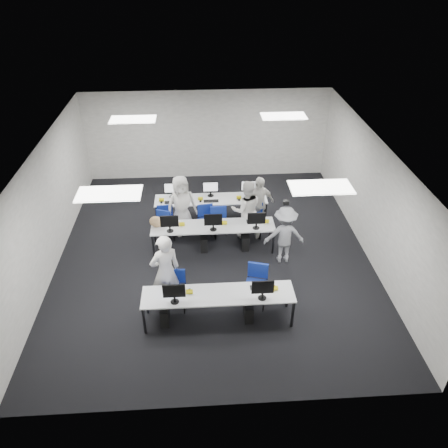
{
  "coord_description": "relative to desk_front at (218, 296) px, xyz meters",
  "views": [
    {
      "loc": [
        -0.31,
        -9.22,
        6.96
      ],
      "look_at": [
        0.26,
        -0.14,
        1.0
      ],
      "focal_mm": 35.0,
      "sensor_mm": 36.0,
      "label": 1
    }
  ],
  "objects": [
    {
      "name": "desk_front",
      "position": [
        0.0,
        0.0,
        0.0
      ],
      "size": [
        3.2,
        0.7,
        0.73
      ],
      "color": "silver",
      "rests_on": "ground"
    },
    {
      "name": "desk_mid",
      "position": [
        0.0,
        2.6,
        0.0
      ],
      "size": [
        3.2,
        0.7,
        0.73
      ],
      "color": "silver",
      "rests_on": "ground"
    },
    {
      "name": "student_2",
      "position": [
        -0.82,
        3.46,
        0.18
      ],
      "size": [
        0.99,
        0.82,
        1.73
      ],
      "primitive_type": "imported",
      "rotation": [
        0.0,
        0.0,
        0.36
      ],
      "color": "beige",
      "rests_on": "ground"
    },
    {
      "name": "chair_0",
      "position": [
        -0.92,
        0.47,
        -0.4
      ],
      "size": [
        0.48,
        0.52,
        0.9
      ],
      "rotation": [
        0.0,
        0.0,
        -0.08
      ],
      "color": "navy",
      "rests_on": "ground"
    },
    {
      "name": "desk_back",
      "position": [
        0.0,
        4.0,
        0.0
      ],
      "size": [
        3.2,
        0.7,
        0.73
      ],
      "color": "silver",
      "rests_on": "ground"
    },
    {
      "name": "chair_1",
      "position": [
        0.87,
        0.48,
        -0.37
      ],
      "size": [
        0.6,
        0.63,
        0.97
      ],
      "rotation": [
        0.0,
        0.0,
        -0.28
      ],
      "color": "navy",
      "rests_on": "ground"
    },
    {
      "name": "dslr_camera",
      "position": [
        1.76,
        2.18,
        0.93
      ],
      "size": [
        0.14,
        0.18,
        0.1
      ],
      "primitive_type": "cube",
      "rotation": [
        0.0,
        0.0,
        3.12
      ],
      "color": "black",
      "rests_on": "photographer"
    },
    {
      "name": "equipment_mid",
      "position": [
        -0.19,
        2.58,
        -0.32
      ],
      "size": [
        2.91,
        0.41,
        1.19
      ],
      "color": "white",
      "rests_on": "desk_mid"
    },
    {
      "name": "chair_3",
      "position": [
        -0.16,
        3.23,
        -0.4
      ],
      "size": [
        0.51,
        0.54,
        0.9
      ],
      "rotation": [
        0.0,
        0.0,
        0.15
      ],
      "color": "navy",
      "rests_on": "ground"
    },
    {
      "name": "chair_5",
      "position": [
        -1.25,
        3.38,
        -0.4
      ],
      "size": [
        0.56,
        0.59,
        0.88
      ],
      "rotation": [
        0.0,
        0.0,
        -0.34
      ],
      "color": "navy",
      "rests_on": "ground"
    },
    {
      "name": "student_3",
      "position": [
        1.28,
        3.46,
        0.14
      ],
      "size": [
        1.04,
        0.72,
        1.65
      ],
      "primitive_type": "imported",
      "rotation": [
        0.0,
        0.0,
        0.36
      ],
      "color": "beige",
      "rests_on": "ground"
    },
    {
      "name": "chair_2",
      "position": [
        -1.27,
        3.26,
        -0.4
      ],
      "size": [
        0.48,
        0.51,
        0.9
      ],
      "rotation": [
        0.0,
        0.0,
        0.08
      ],
      "color": "navy",
      "rests_on": "ground"
    },
    {
      "name": "chair_6",
      "position": [
        0.16,
        3.42,
        -0.38
      ],
      "size": [
        0.48,
        0.52,
        0.94
      ],
      "rotation": [
        0.0,
        0.0,
        0.03
      ],
      "color": "navy",
      "rests_on": "ground"
    },
    {
      "name": "photographer",
      "position": [
        1.76,
        2.0,
        0.1
      ],
      "size": [
        1.02,
        0.6,
        1.56
      ],
      "primitive_type": "imported",
      "rotation": [
        0.0,
        0.0,
        3.12
      ],
      "color": "gray",
      "rests_on": "ground"
    },
    {
      "name": "student_0",
      "position": [
        -1.11,
        0.59,
        0.24
      ],
      "size": [
        0.79,
        0.66,
        1.84
      ],
      "primitive_type": "imported",
      "rotation": [
        0.0,
        0.0,
        3.53
      ],
      "color": "beige",
      "rests_on": "ground"
    },
    {
      "name": "room",
      "position": [
        0.0,
        2.4,
        0.82
      ],
      "size": [
        9.0,
        9.02,
        3.0
      ],
      "color": "black",
      "rests_on": "ground"
    },
    {
      "name": "student_1",
      "position": [
        0.92,
        3.14,
        0.17
      ],
      "size": [
        0.86,
        0.68,
        1.7
      ],
      "primitive_type": "imported",
      "rotation": [
        0.0,
        0.0,
        3.19
      ],
      "color": "beige",
      "rests_on": "ground"
    },
    {
      "name": "equipment_back",
      "position": [
        0.19,
        4.02,
        -0.32
      ],
      "size": [
        2.91,
        0.41,
        1.19
      ],
      "color": "white",
      "rests_on": "desk_back"
    },
    {
      "name": "chair_4",
      "position": [
        1.06,
        3.12,
        -0.4
      ],
      "size": [
        0.53,
        0.56,
        0.88
      ],
      "rotation": [
        0.0,
        0.0,
        0.25
      ],
      "color": "navy",
      "rests_on": "ground"
    },
    {
      "name": "ceiling_panels",
      "position": [
        0.0,
        2.4,
        2.3
      ],
      "size": [
        5.2,
        4.6,
        0.02
      ],
      "color": "white",
      "rests_on": "room"
    },
    {
      "name": "chair_7",
      "position": [
        1.18,
        3.55,
        -0.39
      ],
      "size": [
        0.46,
        0.5,
        0.93
      ],
      "rotation": [
        0.0,
        0.0,
        0.02
      ],
      "color": "navy",
      "rests_on": "ground"
    },
    {
      "name": "handbag",
      "position": [
        -1.45,
        2.66,
        0.2
      ],
      "size": [
        0.41,
        0.31,
        0.3
      ],
      "primitive_type": "ellipsoid",
      "rotation": [
        0.0,
        0.0,
        -0.23
      ],
      "color": "#91694B",
      "rests_on": "desk_mid"
    },
    {
      "name": "equipment_front",
      "position": [
        -0.19,
        -0.02,
        -0.32
      ],
      "size": [
        2.51,
        0.41,
        1.19
      ],
      "color": "#0C24A1",
      "rests_on": "desk_front"
    }
  ]
}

